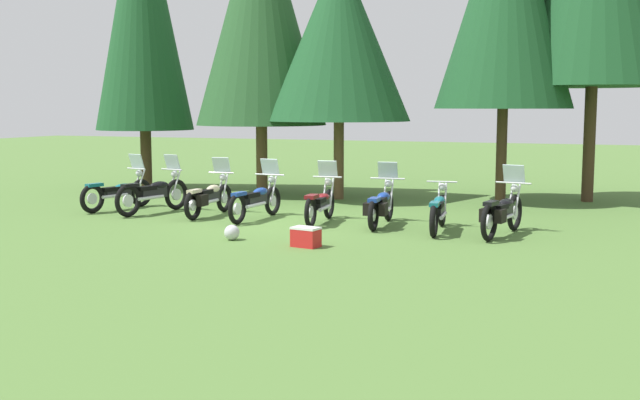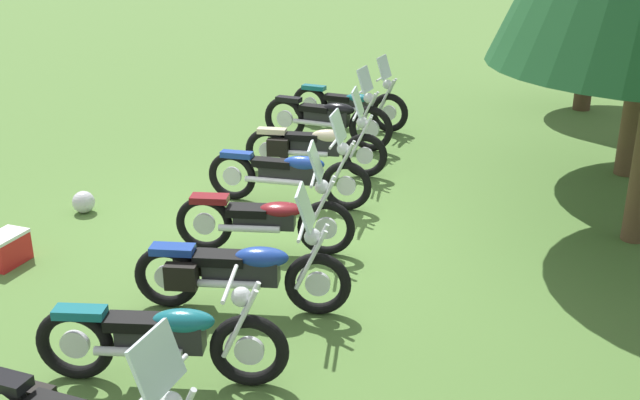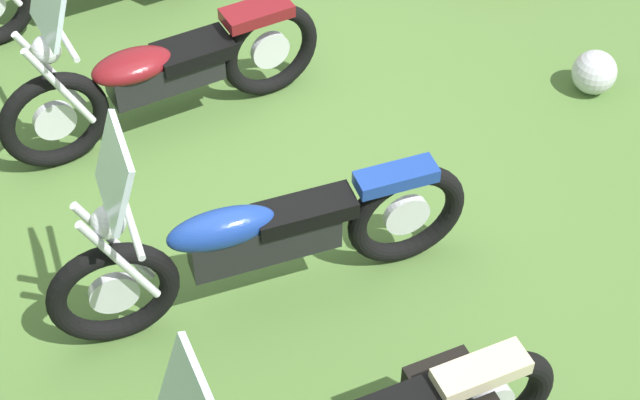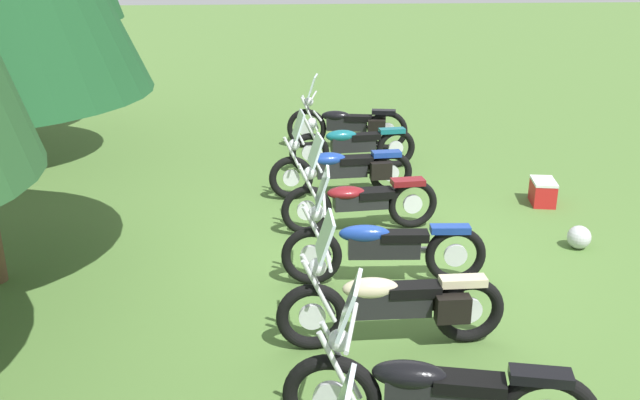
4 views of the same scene
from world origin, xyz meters
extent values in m
plane|color=#4C7033|center=(0.00, 0.00, 0.00)|extent=(80.00, 80.00, 0.00)
torus|color=black|center=(-3.40, 0.74, 0.38)|extent=(0.29, 0.77, 0.77)
cylinder|color=silver|center=(-3.40, 0.74, 0.38)|extent=(0.11, 0.30, 0.29)
cube|color=black|center=(-3.58, -0.03, 0.50)|extent=(0.36, 0.80, 0.26)
ellipsoid|color=black|center=(-3.53, 0.18, 0.66)|extent=(0.35, 0.60, 0.20)
cube|color=black|center=(-3.63, -0.24, 0.63)|extent=(0.33, 0.56, 0.10)
cube|color=black|center=(-3.74, -0.72, 0.74)|extent=(0.27, 0.47, 0.08)
cylinder|color=silver|center=(-3.49, 0.70, 0.68)|extent=(0.12, 0.34, 0.65)
cylinder|color=silver|center=(-3.35, 0.67, 0.68)|extent=(0.12, 0.34, 0.65)
cylinder|color=silver|center=(-3.43, 0.60, 1.02)|extent=(0.68, 0.19, 0.04)
sphere|color=silver|center=(-3.41, 0.69, 0.90)|extent=(0.20, 0.20, 0.17)
cylinder|color=silver|center=(-3.50, -0.23, 0.40)|extent=(0.25, 0.78, 0.08)
cube|color=silver|center=(-3.43, 0.62, 1.20)|extent=(0.46, 0.25, 0.39)
torus|color=black|center=(-2.09, 0.80, 0.34)|extent=(0.12, 0.68, 0.68)
cylinder|color=silver|center=(-2.09, 0.80, 0.34)|extent=(0.05, 0.26, 0.26)
torus|color=black|center=(-2.08, -0.70, 0.34)|extent=(0.12, 0.68, 0.68)
cylinder|color=silver|center=(-2.08, -0.70, 0.34)|extent=(0.05, 0.26, 0.26)
cube|color=black|center=(-2.08, 0.05, 0.46)|extent=(0.18, 0.75, 0.26)
ellipsoid|color=beige|center=(-2.08, 0.26, 0.62)|extent=(0.22, 0.53, 0.20)
cube|color=black|center=(-2.08, -0.16, 0.59)|extent=(0.21, 0.50, 0.10)
cube|color=beige|center=(-2.08, -0.62, 0.66)|extent=(0.16, 0.44, 0.08)
cylinder|color=silver|center=(-2.15, 0.74, 0.64)|extent=(0.05, 0.34, 0.65)
cylinder|color=silver|center=(-2.02, 0.74, 0.64)|extent=(0.05, 0.34, 0.65)
cylinder|color=silver|center=(-2.09, 0.66, 0.98)|extent=(0.67, 0.04, 0.04)
sphere|color=silver|center=(-2.09, 0.75, 0.86)|extent=(0.17, 0.17, 0.17)
cylinder|color=silver|center=(-1.97, -0.11, 0.36)|extent=(0.08, 0.75, 0.08)
cube|color=silver|center=(-2.09, 0.68, 1.16)|extent=(0.44, 0.15, 0.39)
cube|color=black|center=(-2.22, -0.50, 0.44)|extent=(0.14, 0.32, 0.26)
cube|color=black|center=(-1.94, -0.50, 0.44)|extent=(0.14, 0.32, 0.26)
torus|color=black|center=(-0.74, 0.72, 0.34)|extent=(0.15, 0.69, 0.69)
cylinder|color=silver|center=(-0.74, 0.72, 0.34)|extent=(0.07, 0.26, 0.26)
torus|color=black|center=(-0.85, -0.90, 0.34)|extent=(0.15, 0.69, 0.69)
cylinder|color=silver|center=(-0.85, -0.90, 0.34)|extent=(0.07, 0.26, 0.26)
cube|color=black|center=(-0.79, -0.09, 0.46)|extent=(0.22, 0.81, 0.26)
ellipsoid|color=navy|center=(-0.78, 0.13, 0.61)|extent=(0.25, 0.58, 0.20)
cube|color=black|center=(-0.81, -0.31, 0.58)|extent=(0.23, 0.55, 0.10)
cube|color=navy|center=(-0.84, -0.82, 0.66)|extent=(0.18, 0.45, 0.08)
cylinder|color=silver|center=(-0.81, 0.67, 0.64)|extent=(0.07, 0.34, 0.65)
cylinder|color=silver|center=(-0.68, 0.66, 0.64)|extent=(0.07, 0.34, 0.65)
cylinder|color=silver|center=(-0.75, 0.58, 0.98)|extent=(0.77, 0.08, 0.04)
sphere|color=silver|center=(-0.75, 0.67, 0.86)|extent=(0.18, 0.18, 0.17)
cylinder|color=silver|center=(-0.70, -0.27, 0.36)|extent=(0.13, 0.81, 0.08)
cube|color=silver|center=(-0.75, 0.60, 1.16)|extent=(0.45, 0.18, 0.39)
torus|color=black|center=(0.70, 0.69, 0.34)|extent=(0.16, 0.69, 0.68)
cylinder|color=silver|center=(0.70, 0.69, 0.34)|extent=(0.07, 0.26, 0.26)
torus|color=black|center=(0.83, -0.75, 0.34)|extent=(0.16, 0.69, 0.68)
cylinder|color=silver|center=(0.83, -0.75, 0.34)|extent=(0.07, 0.26, 0.26)
cube|color=black|center=(0.76, -0.03, 0.43)|extent=(0.29, 0.74, 0.21)
ellipsoid|color=maroon|center=(0.75, 0.17, 0.56)|extent=(0.33, 0.53, 0.16)
cube|color=black|center=(0.78, -0.23, 0.53)|extent=(0.31, 0.50, 0.10)
cube|color=maroon|center=(0.82, -0.67, 0.66)|extent=(0.25, 0.46, 0.08)
cylinder|color=silver|center=(0.62, 0.63, 0.64)|extent=(0.07, 0.34, 0.65)
cylinder|color=silver|center=(0.79, 0.64, 0.64)|extent=(0.07, 0.34, 0.65)
cylinder|color=silver|center=(0.71, 0.55, 0.98)|extent=(0.67, 0.10, 0.04)
sphere|color=silver|center=(0.70, 0.64, 0.86)|extent=(0.18, 0.18, 0.17)
cylinder|color=silver|center=(0.92, -0.17, 0.36)|extent=(0.14, 0.72, 0.08)
cube|color=silver|center=(0.71, 0.57, 1.16)|extent=(0.45, 0.19, 0.39)
torus|color=black|center=(2.08, 0.85, 0.34)|extent=(0.17, 0.68, 0.68)
cylinder|color=silver|center=(2.08, 0.85, 0.34)|extent=(0.07, 0.26, 0.25)
torus|color=black|center=(2.21, -0.69, 0.34)|extent=(0.17, 0.68, 0.68)
cylinder|color=silver|center=(2.21, -0.69, 0.34)|extent=(0.07, 0.26, 0.25)
cube|color=black|center=(2.14, 0.08, 0.45)|extent=(0.27, 0.78, 0.26)
ellipsoid|color=navy|center=(2.13, 0.29, 0.61)|extent=(0.31, 0.56, 0.20)
cube|color=black|center=(2.16, -0.13, 0.58)|extent=(0.29, 0.53, 0.10)
cube|color=navy|center=(2.20, -0.61, 0.65)|extent=(0.23, 0.45, 0.08)
cylinder|color=silver|center=(2.01, 0.78, 0.64)|extent=(0.07, 0.34, 0.65)
cylinder|color=silver|center=(2.17, 0.79, 0.64)|extent=(0.07, 0.34, 0.65)
cylinder|color=silver|center=(2.09, 0.71, 0.97)|extent=(0.78, 0.10, 0.04)
sphere|color=silver|center=(2.09, 0.80, 0.85)|extent=(0.18, 0.18, 0.17)
cylinder|color=silver|center=(2.29, -0.08, 0.36)|extent=(0.14, 0.77, 0.08)
cube|color=silver|center=(2.09, 0.73, 1.15)|extent=(0.45, 0.19, 0.39)
cube|color=black|center=(2.02, -0.51, 0.44)|extent=(0.17, 0.33, 0.26)
cube|color=black|center=(2.36, -0.48, 0.44)|extent=(0.17, 0.33, 0.26)
torus|color=black|center=(3.39, 0.49, 0.34)|extent=(0.19, 0.69, 0.69)
cylinder|color=silver|center=(3.39, 0.49, 0.34)|extent=(0.08, 0.26, 0.26)
torus|color=black|center=(3.56, -1.01, 0.34)|extent=(0.19, 0.69, 0.69)
cylinder|color=silver|center=(3.56, -1.01, 0.34)|extent=(0.08, 0.26, 0.26)
cube|color=black|center=(3.47, -0.26, 0.46)|extent=(0.27, 0.77, 0.26)
ellipsoid|color=#14606B|center=(3.45, -0.05, 0.61)|extent=(0.30, 0.56, 0.20)
cube|color=black|center=(3.49, -0.47, 0.58)|extent=(0.28, 0.52, 0.10)
cube|color=#14606B|center=(3.55, -0.93, 0.66)|extent=(0.22, 0.46, 0.08)
cylinder|color=silver|center=(3.32, 0.43, 0.64)|extent=(0.08, 0.34, 0.65)
cylinder|color=silver|center=(3.46, 0.44, 0.64)|extent=(0.08, 0.34, 0.65)
cylinder|color=silver|center=(3.40, 0.35, 0.98)|extent=(0.64, 0.11, 0.04)
sphere|color=silver|center=(3.39, 0.44, 0.86)|extent=(0.19, 0.19, 0.17)
cylinder|color=silver|center=(3.61, -0.41, 0.36)|extent=(0.16, 0.76, 0.08)
torus|color=black|center=(4.92, 0.45, 0.38)|extent=(0.24, 0.76, 0.75)
cylinder|color=silver|center=(4.92, 0.45, 0.38)|extent=(0.10, 0.30, 0.29)
torus|color=black|center=(4.64, -1.05, 0.38)|extent=(0.24, 0.76, 0.75)
cylinder|color=silver|center=(4.64, -1.05, 0.38)|extent=(0.10, 0.30, 0.29)
cube|color=black|center=(4.78, -0.30, 0.48)|extent=(0.33, 0.78, 0.24)
ellipsoid|color=black|center=(4.82, -0.09, 0.63)|extent=(0.34, 0.57, 0.19)
cube|color=black|center=(4.74, -0.51, 0.60)|extent=(0.32, 0.54, 0.10)
cube|color=black|center=(4.65, -0.97, 0.73)|extent=(0.26, 0.47, 0.08)
cylinder|color=silver|center=(4.84, 0.40, 0.67)|extent=(0.11, 0.34, 0.65)
cylinder|color=silver|center=(4.98, 0.38, 0.67)|extent=(0.11, 0.34, 0.65)
cylinder|color=silver|center=(4.90, 0.31, 1.01)|extent=(0.74, 0.17, 0.04)
sphere|color=silver|center=(4.91, 0.40, 0.89)|extent=(0.20, 0.20, 0.17)
cylinder|color=silver|center=(4.87, -0.49, 0.40)|extent=(0.22, 0.76, 0.08)
cube|color=silver|center=(4.90, 0.33, 1.19)|extent=(0.46, 0.23, 0.39)
cube|color=black|center=(4.52, -0.83, 0.48)|extent=(0.20, 0.34, 0.26)
cube|color=black|center=(4.83, -0.88, 0.48)|extent=(0.20, 0.34, 0.26)
cylinder|color=#42301E|center=(3.92, 5.30, 1.26)|extent=(0.28, 0.28, 2.52)
cylinder|color=#42301E|center=(6.10, 6.27, 1.55)|extent=(0.31, 0.31, 3.10)
cube|color=red|center=(1.60, -2.88, 0.16)|extent=(0.54, 0.40, 0.33)
cube|color=silver|center=(1.60, -2.88, 0.35)|extent=(0.55, 0.41, 0.04)
sphere|color=silver|center=(-0.02, -2.73, 0.15)|extent=(0.30, 0.30, 0.30)
camera|label=1|loc=(6.98, -15.92, 2.57)|focal=43.65mm
camera|label=2|loc=(8.74, 2.07, 3.90)|focal=42.73mm
camera|label=3|loc=(-4.15, 1.05, 4.38)|focal=56.86mm
camera|label=4|loc=(-7.77, 1.16, 3.61)|focal=38.65mm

